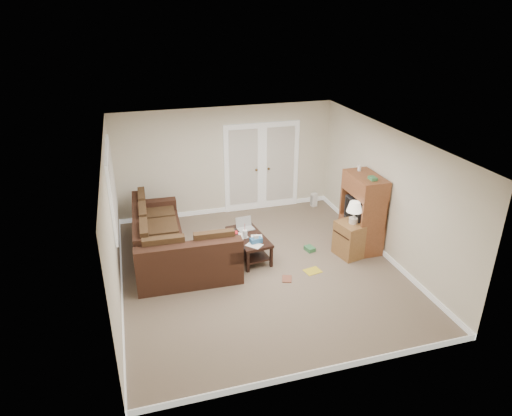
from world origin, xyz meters
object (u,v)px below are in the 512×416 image
object	(u,v)px
side_cabinet	(352,236)
coffee_table	(249,245)
sectional_sofa	(170,246)
tv_armoire	(362,212)

from	to	relation	value
side_cabinet	coffee_table	bearing A→B (deg)	153.13
sectional_sofa	side_cabinet	distance (m)	3.50
coffee_table	side_cabinet	bearing A→B (deg)	-21.80
tv_armoire	side_cabinet	world-z (taller)	tv_armoire
coffee_table	side_cabinet	size ratio (longest dim) A/B	1.04
sectional_sofa	tv_armoire	world-z (taller)	tv_armoire
coffee_table	side_cabinet	world-z (taller)	side_cabinet
coffee_table	tv_armoire	distance (m)	2.34
sectional_sofa	side_cabinet	xyz separation A→B (m)	(3.43, -0.71, 0.07)
tv_armoire	side_cabinet	size ratio (longest dim) A/B	1.46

